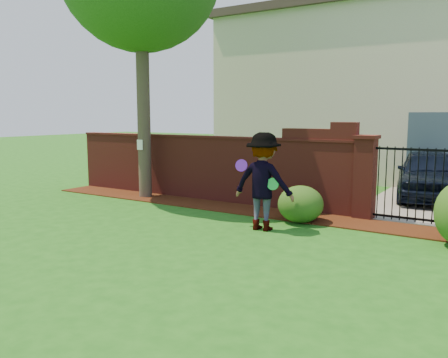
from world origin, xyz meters
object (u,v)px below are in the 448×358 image
Objects in this scene: man at (262,182)px; frisbee_green at (273,184)px; car at (429,175)px; frisbee_purple at (241,165)px.

frisbee_green is (0.28, -0.09, -0.01)m from man.
car is 2.03× the size of man.
man is (-2.30, -5.42, 0.30)m from car.
car reaches higher than frisbee_green.
frisbee_purple is at bearing -168.68° from frisbee_green.
car is at bearing -115.90° from man.
car is 16.25× the size of frisbee_purple.
frisbee_purple is (-0.36, -0.22, 0.33)m from man.
man is 0.29m from frisbee_green.
frisbee_green is at bearing -120.87° from car.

